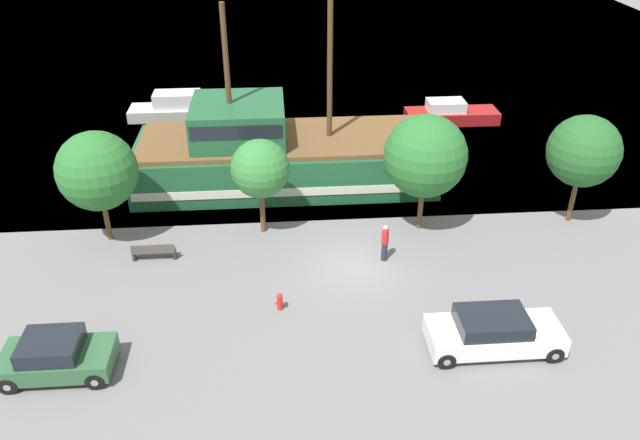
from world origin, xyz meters
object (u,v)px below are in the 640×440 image
pedestrian_walking_near (385,242)px  bench_promenade_east (154,251)px  moored_boat_outer (184,108)px  moored_boat_dockside (450,114)px  pirate_ship (281,153)px  fire_hydrant (280,301)px  parked_car_curb_mid (56,356)px  parked_car_curb_front (494,332)px

pedestrian_walking_near → bench_promenade_east: bearing=175.5°
moored_boat_outer → bench_promenade_east: moored_boat_outer is taller
moored_boat_dockside → pirate_ship: bearing=-145.0°
moored_boat_dockside → pedestrian_walking_near: bearing=-113.9°
fire_hydrant → pedestrian_walking_near: (4.75, 3.19, 0.51)m
moored_boat_dockside → pedestrian_walking_near: size_ratio=3.46×
parked_car_curb_mid → pedestrian_walking_near: (12.57, 6.15, 0.18)m
moored_boat_outer → pedestrian_walking_near: 21.58m
parked_car_curb_mid → pedestrian_walking_near: pedestrian_walking_near is taller
parked_car_curb_front → moored_boat_dockside: bearing=79.2°
parked_car_curb_front → pedestrian_walking_near: bearing=116.2°
fire_hydrant → moored_boat_outer: bearing=105.7°
parked_car_curb_front → bench_promenade_east: bearing=152.6°
moored_boat_dockside → parked_car_curb_mid: (-19.83, -22.50, 0.17)m
moored_boat_outer → pedestrian_walking_near: (10.89, -18.63, 0.27)m
moored_boat_outer → parked_car_curb_mid: bearing=-93.9°
moored_boat_outer → bench_promenade_east: size_ratio=4.08×
pedestrian_walking_near → pirate_ship: bearing=118.1°
fire_hydrant → pirate_ship: bearing=88.2°
pedestrian_walking_near → moored_boat_dockside: bearing=66.1°
moored_boat_outer → parked_car_curb_mid: moored_boat_outer is taller
moored_boat_dockside → moored_boat_outer: 18.30m
pirate_ship → bench_promenade_east: 9.56m
moored_boat_dockside → bench_promenade_east: (-17.57, -15.55, -0.13)m
moored_boat_dockside → fire_hydrant: moored_boat_dockside is taller
bench_promenade_east → parked_car_curb_front: bearing=-27.4°
pedestrian_walking_near → parked_car_curb_front: bearing=-63.8°
parked_car_curb_front → pedestrian_walking_near: (-2.99, 6.08, 0.16)m
moored_boat_dockside → pedestrian_walking_near: 17.90m
moored_boat_outer → pedestrian_walking_near: bearing=-59.7°
moored_boat_dockside → bench_promenade_east: 23.47m
pirate_ship → moored_boat_dockside: (11.65, 8.15, -1.12)m
parked_car_curb_mid → bench_promenade_east: size_ratio=1.99×
moored_boat_outer → pedestrian_walking_near: pedestrian_walking_near is taller
parked_car_curb_mid → bench_promenade_east: parked_car_curb_mid is taller
parked_car_curb_mid → pedestrian_walking_near: size_ratio=2.12×
moored_boat_dockside → parked_car_curb_front: moored_boat_dockside is taller
moored_boat_dockside → fire_hydrant: (-12.01, -19.55, -0.16)m
parked_car_curb_front → parked_car_curb_mid: size_ratio=1.28×
fire_hydrant → pedestrian_walking_near: pedestrian_walking_near is taller
moored_boat_dockside → parked_car_curb_front: bearing=-100.8°
parked_car_curb_mid → fire_hydrant: parked_car_curb_mid is taller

